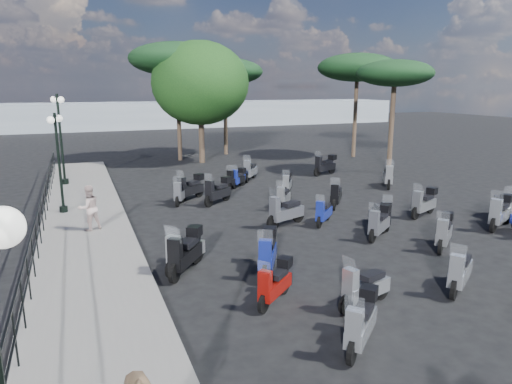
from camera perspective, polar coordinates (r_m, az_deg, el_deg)
name	(u,v)px	position (r m, az deg, el deg)	size (l,w,h in m)	color
ground	(298,238)	(15.17, 5.26, -5.80)	(120.00, 120.00, 0.00)	black
sidewalk	(86,233)	(16.49, -20.53, -4.77)	(3.00, 30.00, 0.15)	slate
railing	(40,215)	(16.13, -25.36, -2.56)	(0.04, 26.04, 1.10)	black
lamp_post_1	(59,157)	(18.77, -23.46, 4.09)	(0.52, 1.08, 3.80)	black
lamp_post_2	(60,133)	(24.31, -23.25, 6.74)	(0.65, 1.24, 4.40)	black
pedestrian_far	(89,208)	(16.26, -20.15, -1.88)	(0.75, 0.59, 1.54)	#C5ABA5
scooter_0	(361,323)	(9.22, 12.96, -15.71)	(1.34, 1.24, 1.33)	black
scooter_1	(275,284)	(10.70, 2.37, -11.41)	(1.26, 1.10, 1.22)	black
scooter_2	(185,253)	(12.41, -8.84, -7.55)	(1.27, 1.57, 1.47)	black
scooter_3	(184,253)	(12.61, -8.94, -7.48)	(1.37, 1.33, 1.43)	black
scooter_4	(190,188)	(20.24, -8.22, 0.49)	(1.51, 1.24, 1.42)	black
scooter_5	(181,193)	(19.67, -9.41, -0.17)	(0.88, 1.51, 1.30)	black
scooter_7	(364,288)	(10.75, 13.35, -11.62)	(1.63, 0.71, 1.33)	black
scooter_8	(268,254)	(12.26, 1.46, -7.73)	(1.05, 1.63, 1.42)	black
scooter_9	(285,212)	(16.30, 3.67, -2.56)	(1.77, 0.89, 1.47)	black
scooter_10	(283,198)	(18.61, 3.42, -0.79)	(1.06, 1.34, 1.28)	black
scooter_11	(236,179)	(22.48, -2.52, 1.67)	(1.31, 1.04, 1.22)	black
scooter_13	(444,232)	(15.22, 22.45, -4.70)	(1.40, 1.20, 1.34)	black
scooter_14	(379,223)	(15.57, 15.13, -3.78)	(1.43, 1.12, 1.33)	black
scooter_15	(323,213)	(16.69, 8.44, -2.60)	(1.17, 1.14, 1.22)	black
scooter_16	(336,196)	(19.13, 9.96, -0.50)	(1.14, 1.41, 1.36)	black
scooter_17	(238,179)	(22.68, -2.26, 1.67)	(1.06, 1.19, 1.20)	black
scooter_19	(460,272)	(12.29, 24.10, -9.16)	(1.48, 1.09, 1.38)	black
scooter_20	(424,203)	(18.65, 20.26, -1.32)	(1.64, 0.89, 1.38)	black
scooter_21	(382,215)	(16.80, 15.45, -2.74)	(0.78, 1.57, 1.30)	black
scooter_22	(287,184)	(21.32, 3.90, 1.03)	(0.95, 1.37, 1.22)	black
scooter_23	(250,171)	(24.25, -0.74, 2.63)	(1.20, 1.52, 1.45)	black
scooter_26	(500,213)	(18.17, 28.20, -2.32)	(1.73, 1.05, 1.49)	black
scooter_27	(502,207)	(19.45, 28.42, -1.62)	(1.09, 1.54, 1.41)	black
scooter_28	(388,177)	(23.53, 16.19, 1.81)	(1.15, 1.62, 1.48)	black
scooter_29	(325,166)	(26.07, 8.63, 3.29)	(1.71, 0.88, 1.43)	black
scooter_31	(218,192)	(19.43, -4.78, 0.06)	(1.51, 1.24, 1.42)	black
broadleaf_tree	(200,83)	(29.91, -7.00, 13.33)	(6.20, 6.20, 7.73)	#38281E
pine_0	(225,72)	(33.68, -3.91, 14.75)	(5.44, 5.44, 6.89)	#38281E
pine_1	(357,68)	(33.06, 12.57, 14.91)	(5.49, 5.49, 7.13)	#38281E
pine_2	(177,59)	(31.20, -9.90, 16.02)	(6.19, 6.19, 7.72)	#38281E
pine_3	(395,74)	(27.18, 16.97, 13.93)	(4.24, 4.24, 6.36)	#38281E
distant_hills	(131,115)	(58.25, -15.35, 9.25)	(70.00, 8.00, 3.00)	gray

